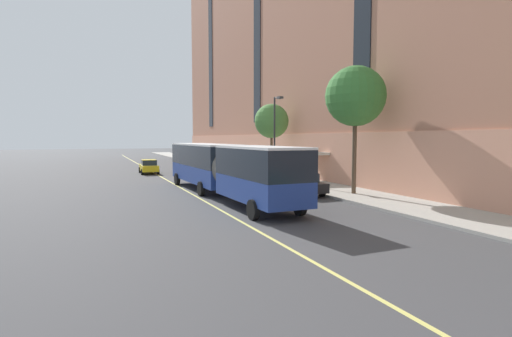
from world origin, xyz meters
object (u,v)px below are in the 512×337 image
(street_tree_mid_block, at_px, (355,97))
(street_tree_far_uptown, at_px, (272,121))
(parked_car_black_1, at_px, (301,184))
(street_lamp, at_px, (276,130))
(taxi_cab, at_px, (149,167))
(parked_car_green_0, at_px, (212,165))
(city_bus, at_px, (223,166))

(street_tree_mid_block, xyz_separation_m, street_tree_far_uptown, (0.00, 13.63, -1.14))
(parked_car_black_1, bearing_deg, street_lamp, 77.92)
(taxi_cab, distance_m, street_tree_far_uptown, 14.98)
(taxi_cab, relative_size, street_lamp, 0.59)
(street_lamp, bearing_deg, taxi_cab, 124.63)
(parked_car_black_1, height_order, street_tree_far_uptown, street_tree_far_uptown)
(parked_car_green_0, distance_m, street_tree_mid_block, 24.35)
(taxi_cab, distance_m, street_lamp, 16.75)
(city_bus, height_order, street_tree_mid_block, street_tree_mid_block)
(city_bus, xyz_separation_m, taxi_cab, (-2.34, 19.83, -1.26))
(street_lamp, bearing_deg, parked_car_green_0, 97.44)
(street_tree_far_uptown, bearing_deg, taxi_cab, 139.62)
(city_bus, distance_m, taxi_cab, 20.01)
(city_bus, height_order, parked_car_black_1, city_bus)
(parked_car_green_0, height_order, street_tree_far_uptown, street_tree_far_uptown)
(city_bus, distance_m, street_tree_far_uptown, 14.06)
(street_lamp, bearing_deg, city_bus, -137.12)
(taxi_cab, bearing_deg, parked_car_black_1, -70.20)
(parked_car_black_1, bearing_deg, parked_car_green_0, 90.45)
(parked_car_green_0, bearing_deg, street_tree_far_uptown, -70.95)
(taxi_cab, distance_m, street_tree_mid_block, 25.94)
(parked_car_green_0, bearing_deg, street_tree_mid_block, -81.81)
(parked_car_black_1, bearing_deg, city_bus, 166.15)
(street_tree_far_uptown, bearing_deg, street_lamp, -110.05)
(street_tree_mid_block, bearing_deg, street_lamp, 99.31)
(parked_car_black_1, bearing_deg, street_tree_far_uptown, 75.03)
(parked_car_green_0, relative_size, taxi_cab, 1.10)
(taxi_cab, relative_size, street_tree_mid_block, 0.50)
(taxi_cab, bearing_deg, street_tree_mid_block, -64.66)
(taxi_cab, height_order, street_tree_mid_block, street_tree_mid_block)
(street_tree_mid_block, bearing_deg, parked_car_black_1, 152.22)
(street_tree_far_uptown, relative_size, street_lamp, 0.97)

